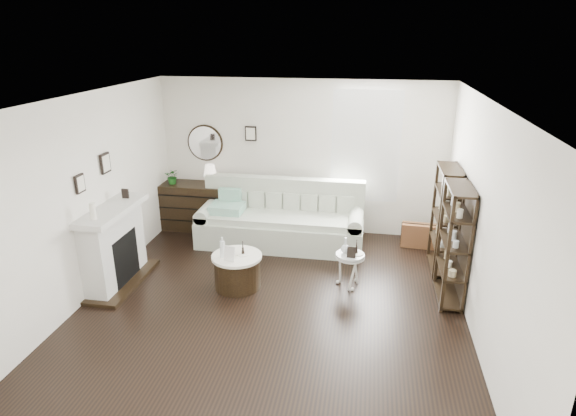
% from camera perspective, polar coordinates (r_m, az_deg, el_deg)
% --- Properties ---
extents(room, '(5.50, 5.50, 5.50)m').
position_cam_1_polar(room, '(8.31, 6.63, 7.32)').
color(room, black).
rests_on(room, ground).
extents(fireplace, '(0.50, 1.40, 1.84)m').
position_cam_1_polar(fireplace, '(7.27, -19.83, -4.52)').
color(fireplace, silver).
rests_on(fireplace, ground).
extents(shelf_unit_far, '(0.30, 0.80, 1.60)m').
position_cam_1_polar(shelf_unit_far, '(7.52, 18.08, -1.31)').
color(shelf_unit_far, black).
rests_on(shelf_unit_far, ground).
extents(shelf_unit_near, '(0.30, 0.80, 1.60)m').
position_cam_1_polar(shelf_unit_near, '(6.70, 19.05, -4.10)').
color(shelf_unit_near, black).
rests_on(shelf_unit_near, ground).
extents(sofa, '(2.77, 0.96, 1.08)m').
position_cam_1_polar(sofa, '(8.21, -0.80, -1.80)').
color(sofa, beige).
rests_on(sofa, ground).
extents(quilt, '(0.56, 0.46, 0.14)m').
position_cam_1_polar(quilt, '(8.19, -7.23, 0.00)').
color(quilt, '#2A9B66').
rests_on(quilt, sofa).
extents(suitcase, '(0.62, 0.24, 0.41)m').
position_cam_1_polar(suitcase, '(8.40, 15.37, -3.17)').
color(suitcase, brown).
rests_on(suitcase, ground).
extents(dresser, '(1.27, 0.55, 0.85)m').
position_cam_1_polar(dresser, '(8.98, -11.23, 0.24)').
color(dresser, black).
rests_on(dresser, ground).
extents(table_lamp, '(0.27, 0.27, 0.37)m').
position_cam_1_polar(table_lamp, '(8.67, -9.20, 3.90)').
color(table_lamp, beige).
rests_on(table_lamp, dresser).
extents(potted_plant, '(0.29, 0.26, 0.28)m').
position_cam_1_polar(potted_plant, '(8.88, -13.51, 3.67)').
color(potted_plant, '#185117').
rests_on(potted_plant, dresser).
extents(drum_table, '(0.71, 0.71, 0.49)m').
position_cam_1_polar(drum_table, '(6.90, -6.03, -7.41)').
color(drum_table, black).
rests_on(drum_table, ground).
extents(pedestal_table, '(0.41, 0.41, 0.50)m').
position_cam_1_polar(pedestal_table, '(6.84, 7.37, -5.75)').
color(pedestal_table, silver).
rests_on(pedestal_table, ground).
extents(eiffel_drum, '(0.13, 0.13, 0.18)m').
position_cam_1_polar(eiffel_drum, '(6.77, -5.37, -4.80)').
color(eiffel_drum, black).
rests_on(eiffel_drum, drum_table).
extents(bottle_drum, '(0.07, 0.07, 0.29)m').
position_cam_1_polar(bottle_drum, '(6.70, -7.79, -4.62)').
color(bottle_drum, silver).
rests_on(bottle_drum, drum_table).
extents(card_frame_drum, '(0.17, 0.09, 0.21)m').
position_cam_1_polar(card_frame_drum, '(6.60, -6.96, -5.40)').
color(card_frame_drum, silver).
rests_on(card_frame_drum, drum_table).
extents(eiffel_ped, '(0.14, 0.14, 0.19)m').
position_cam_1_polar(eiffel_ped, '(6.81, 8.11, -4.63)').
color(eiffel_ped, black).
rests_on(eiffel_ped, pedestal_table).
extents(flask_ped, '(0.13, 0.13, 0.24)m').
position_cam_1_polar(flask_ped, '(6.79, 6.83, -4.42)').
color(flask_ped, silver).
rests_on(flask_ped, pedestal_table).
extents(card_frame_ped, '(0.12, 0.06, 0.16)m').
position_cam_1_polar(card_frame_ped, '(6.69, 7.52, -5.22)').
color(card_frame_ped, black).
rests_on(card_frame_ped, pedestal_table).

